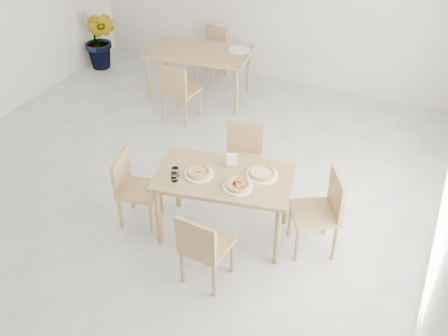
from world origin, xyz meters
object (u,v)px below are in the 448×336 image
at_px(tumbler_b, 175,172).
at_px(second_table, 199,56).
at_px(napkin_holder, 232,160).
at_px(potted_plant, 101,40).
at_px(pizza_mushroom, 262,173).
at_px(chair_back_n, 212,49).
at_px(main_table, 224,184).
at_px(plate_empty, 239,50).
at_px(tumbler_a, 174,177).
at_px(plate_mushroom, 262,175).
at_px(chair_east, 323,208).
at_px(chair_back_s, 178,89).
at_px(chair_west, 132,185).
at_px(pizza_margherita, 199,172).
at_px(pizza_pepperoni, 238,185).
at_px(chair_north, 243,154).
at_px(chair_south, 202,246).
at_px(plate_pepperoni, 238,187).
at_px(plate_margherita, 199,174).

height_order(tumbler_b, second_table, tumbler_b).
bearing_deg(napkin_holder, potted_plant, 115.03).
xyz_separation_m(pizza_mushroom, chair_back_n, (-2.13, 3.24, -0.30)).
xyz_separation_m(main_table, potted_plant, (-3.62, 2.91, -0.15)).
bearing_deg(plate_empty, tumbler_b, -77.69).
bearing_deg(tumbler_a, napkin_holder, 50.14).
relative_size(plate_mushroom, chair_back_n, 0.39).
bearing_deg(chair_back_n, second_table, -69.24).
height_order(chair_east, chair_back_s, chair_east).
distance_m(chair_back_n, potted_plant, 1.90).
bearing_deg(plate_mushroom, main_table, -153.61).
bearing_deg(chair_west, chair_back_s, 3.99).
xyz_separation_m(chair_west, second_table, (-0.68, 2.89, 0.19)).
bearing_deg(chair_east, main_table, -106.35).
height_order(chair_back_n, potted_plant, potted_plant).
relative_size(pizza_margherita, chair_back_n, 0.31).
height_order(pizza_pepperoni, chair_back_n, chair_back_n).
relative_size(pizza_pepperoni, tumbler_a, 3.64).
bearing_deg(plate_mushroom, chair_west, -163.87).
relative_size(chair_north, potted_plant, 0.84).
bearing_deg(main_table, tumbler_a, -157.46).
relative_size(tumbler_a, second_table, 0.05).
bearing_deg(chair_east, napkin_holder, -118.30).
bearing_deg(chair_north, plate_empty, 101.43).
bearing_deg(tumbler_a, main_table, 33.84).
bearing_deg(tumbler_a, second_table, 112.92).
relative_size(chair_back_s, chair_back_n, 1.06).
relative_size(chair_south, pizza_pepperoni, 2.56).
relative_size(chair_west, potted_plant, 0.81).
height_order(chair_west, plate_empty, chair_west).
bearing_deg(napkin_holder, pizza_mushroom, -34.71).
relative_size(plate_pepperoni, napkin_holder, 2.25).
bearing_deg(second_table, chair_west, -85.35).
bearing_deg(chair_back_s, pizza_margherita, 128.79).
xyz_separation_m(chair_west, pizza_mushroom, (1.31, 0.38, 0.31)).
height_order(chair_west, second_table, chair_west).
bearing_deg(pizza_pepperoni, pizza_mushroom, 64.08).
distance_m(chair_north, pizza_margherita, 0.94).
distance_m(pizza_margherita, plate_empty, 3.16).
relative_size(chair_south, plate_margherita, 2.78).
relative_size(pizza_margherita, tumbler_b, 2.73).
relative_size(plate_margherita, chair_back_n, 0.36).
bearing_deg(chair_east, pizza_margherita, -104.77).
height_order(chair_west, pizza_margherita, chair_west).
height_order(second_table, chair_back_s, chair_back_s).
distance_m(pizza_mushroom, tumbler_b, 0.86).
xyz_separation_m(plate_mushroom, chair_back_n, (-2.13, 3.24, -0.28)).
height_order(plate_margherita, pizza_margherita, pizza_margherita).
height_order(chair_north, napkin_holder, napkin_holder).
bearing_deg(chair_back_s, plate_pepperoni, 136.18).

